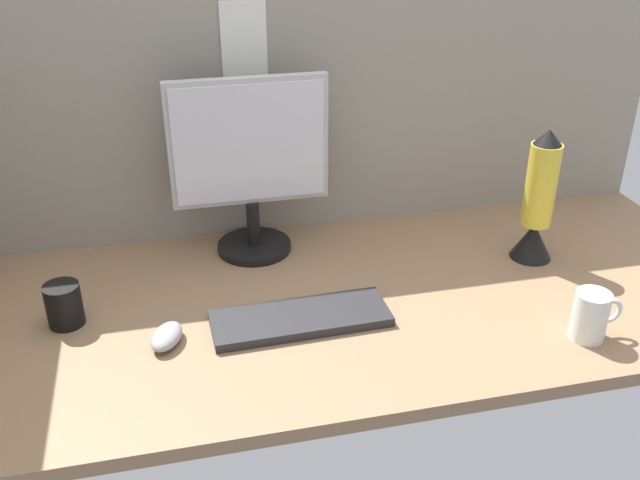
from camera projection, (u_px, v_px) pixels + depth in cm
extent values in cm
cube|color=#8C6B4C|center=(353.00, 297.00, 159.65)|extent=(180.00, 80.00, 3.00)
cube|color=gray|center=(316.00, 101.00, 175.87)|extent=(180.00, 5.00, 65.33)
cube|color=white|center=(244.00, 43.00, 162.62)|extent=(10.58, 0.40, 18.97)
cylinder|color=black|center=(254.00, 246.00, 175.87)|extent=(18.00, 18.00, 1.80)
cylinder|color=black|center=(253.00, 223.00, 172.87)|extent=(3.20, 3.20, 11.00)
cube|color=#B7B7B7|center=(249.00, 142.00, 164.07)|extent=(37.18, 2.40, 30.13)
cube|color=silver|center=(250.00, 144.00, 162.87)|extent=(34.78, 0.60, 27.73)
cube|color=#262628|center=(301.00, 318.00, 147.89)|extent=(37.35, 14.03, 2.00)
ellipsoid|color=#99999E|center=(167.00, 336.00, 141.04)|extent=(8.96, 11.04, 3.40)
cylinder|color=black|center=(64.00, 305.00, 145.89)|extent=(7.38, 7.38, 9.19)
cylinder|color=white|center=(590.00, 316.00, 141.33)|extent=(7.00, 7.00, 10.35)
torus|color=white|center=(610.00, 311.00, 141.95)|extent=(5.55, 1.00, 5.55)
cone|color=black|center=(532.00, 240.00, 171.02)|extent=(9.92, 9.92, 9.02)
cylinder|color=gold|center=(541.00, 185.00, 164.24)|extent=(7.22, 7.22, 19.85)
cone|color=black|center=(549.00, 137.00, 158.74)|extent=(6.50, 6.50, 3.61)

